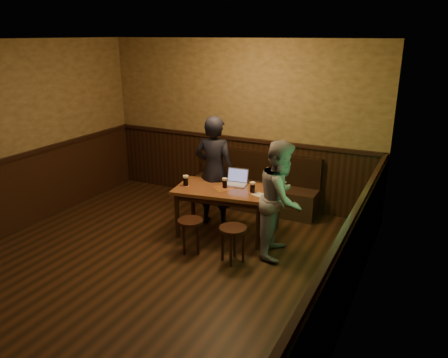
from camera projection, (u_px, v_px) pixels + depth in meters
room at (143, 180)px, 5.24m from camera, size 5.04×6.04×2.84m
bench at (254, 190)px, 7.49m from camera, size 2.20×0.50×0.95m
pub_table at (223, 194)px, 6.36m from camera, size 1.47×0.98×0.74m
stool_left at (190, 226)px, 5.92m from camera, size 0.42×0.42×0.47m
stool_right at (233, 234)px, 5.66m from camera, size 0.44×0.44×0.49m
pint_left at (186, 181)px, 6.40m from camera, size 0.10×0.10×0.16m
pint_mid at (225, 183)px, 6.32m from camera, size 0.10×0.10×0.15m
pint_right at (252, 187)px, 6.13m from camera, size 0.10×0.10×0.16m
laptop at (237, 180)px, 6.48m from camera, size 0.35×0.29×0.23m
menu at (261, 195)px, 6.06m from camera, size 0.25×0.21×0.00m
person_suit at (214, 171)px, 6.68m from camera, size 0.66×0.47×1.72m
person_grey at (281, 199)px, 5.76m from camera, size 0.69×0.84×1.58m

